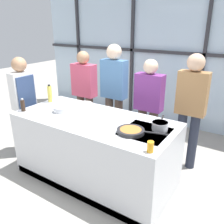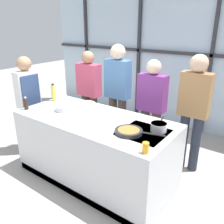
{
  "view_description": "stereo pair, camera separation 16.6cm",
  "coord_description": "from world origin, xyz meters",
  "px_view_note": "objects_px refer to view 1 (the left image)",
  "views": [
    {
      "loc": [
        1.77,
        -2.29,
        2.1
      ],
      "look_at": [
        0.22,
        0.1,
        1.03
      ],
      "focal_mm": 38.0,
      "sensor_mm": 36.0,
      "label": 1
    },
    {
      "loc": [
        1.91,
        -2.2,
        2.1
      ],
      "look_at": [
        0.22,
        0.1,
        1.03
      ],
      "focal_mm": 38.0,
      "sensor_mm": 36.0,
      "label": 2
    }
  ],
  "objects_px": {
    "spectator_center_right": "(149,104)",
    "juice_glass_near": "(150,147)",
    "oil_bottle": "(50,94)",
    "chef": "(24,100)",
    "frying_pan": "(131,131)",
    "spectator_far_right": "(191,105)",
    "saucepan": "(160,126)",
    "white_plate": "(84,104)",
    "spectator_center_left": "(114,90)",
    "mixing_bowl": "(60,109)",
    "spectator_far_left": "(84,90)",
    "pepper_grinder": "(23,105)"
  },
  "relations": [
    {
      "from": "oil_bottle",
      "to": "spectator_center_left",
      "type": "bearing_deg",
      "value": 51.66
    },
    {
      "from": "saucepan",
      "to": "mixing_bowl",
      "type": "height_order",
      "value": "saucepan"
    },
    {
      "from": "frying_pan",
      "to": "spectator_far_left",
      "type": "bearing_deg",
      "value": 144.82
    },
    {
      "from": "oil_bottle",
      "to": "pepper_grinder",
      "type": "distance_m",
      "value": 0.51
    },
    {
      "from": "white_plate",
      "to": "juice_glass_near",
      "type": "height_order",
      "value": "juice_glass_near"
    },
    {
      "from": "chef",
      "to": "spectator_far_right",
      "type": "distance_m",
      "value": 2.58
    },
    {
      "from": "spectator_far_right",
      "to": "saucepan",
      "type": "distance_m",
      "value": 0.89
    },
    {
      "from": "oil_bottle",
      "to": "spectator_center_right",
      "type": "bearing_deg",
      "value": 32.47
    },
    {
      "from": "spectator_center_right",
      "to": "oil_bottle",
      "type": "xyz_separation_m",
      "value": [
        -1.31,
        -0.84,
        0.16
      ]
    },
    {
      "from": "spectator_center_right",
      "to": "spectator_far_right",
      "type": "height_order",
      "value": "spectator_far_right"
    },
    {
      "from": "mixing_bowl",
      "to": "spectator_center_left",
      "type": "bearing_deg",
      "value": 79.25
    },
    {
      "from": "pepper_grinder",
      "to": "spectator_center_left",
      "type": "bearing_deg",
      "value": 63.37
    },
    {
      "from": "spectator_far_left",
      "to": "frying_pan",
      "type": "bearing_deg",
      "value": 144.82
    },
    {
      "from": "spectator_center_left",
      "to": "frying_pan",
      "type": "height_order",
      "value": "spectator_center_left"
    },
    {
      "from": "spectator_center_left",
      "to": "mixing_bowl",
      "type": "relative_size",
      "value": 8.89
    },
    {
      "from": "spectator_center_right",
      "to": "white_plate",
      "type": "relative_size",
      "value": 5.96
    },
    {
      "from": "spectator_far_left",
      "to": "spectator_center_right",
      "type": "relative_size",
      "value": 1.03
    },
    {
      "from": "frying_pan",
      "to": "white_plate",
      "type": "bearing_deg",
      "value": 155.66
    },
    {
      "from": "oil_bottle",
      "to": "white_plate",
      "type": "bearing_deg",
      "value": 20.58
    },
    {
      "from": "pepper_grinder",
      "to": "juice_glass_near",
      "type": "distance_m",
      "value": 1.99
    },
    {
      "from": "spectator_center_right",
      "to": "juice_glass_near",
      "type": "distance_m",
      "value": 1.56
    },
    {
      "from": "spectator_center_right",
      "to": "spectator_far_right",
      "type": "distance_m",
      "value": 0.66
    },
    {
      "from": "spectator_far_left",
      "to": "white_plate",
      "type": "bearing_deg",
      "value": 128.87
    },
    {
      "from": "spectator_center_left",
      "to": "juice_glass_near",
      "type": "height_order",
      "value": "spectator_center_left"
    },
    {
      "from": "chef",
      "to": "mixing_bowl",
      "type": "distance_m",
      "value": 0.86
    },
    {
      "from": "mixing_bowl",
      "to": "juice_glass_near",
      "type": "bearing_deg",
      "value": -12.32
    },
    {
      "from": "spectator_far_left",
      "to": "mixing_bowl",
      "type": "relative_size",
      "value": 8.15
    },
    {
      "from": "spectator_far_left",
      "to": "pepper_grinder",
      "type": "relative_size",
      "value": 8.52
    },
    {
      "from": "spectator_far_right",
      "to": "oil_bottle",
      "type": "height_order",
      "value": "spectator_far_right"
    },
    {
      "from": "chef",
      "to": "spectator_far_left",
      "type": "xyz_separation_m",
      "value": [
        0.41,
        1.03,
        -0.02
      ]
    },
    {
      "from": "spectator_far_left",
      "to": "juice_glass_near",
      "type": "distance_m",
      "value": 2.42
    },
    {
      "from": "spectator_center_left",
      "to": "pepper_grinder",
      "type": "xyz_separation_m",
      "value": [
        -0.67,
        -1.34,
        -0.02
      ]
    },
    {
      "from": "spectator_far_right",
      "to": "mixing_bowl",
      "type": "xyz_separation_m",
      "value": [
        -1.51,
        -1.08,
        -0.03
      ]
    },
    {
      "from": "white_plate",
      "to": "mixing_bowl",
      "type": "height_order",
      "value": "mixing_bowl"
    },
    {
      "from": "spectator_center_right",
      "to": "pepper_grinder",
      "type": "xyz_separation_m",
      "value": [
        -1.32,
        -1.34,
        0.11
      ]
    },
    {
      "from": "chef",
      "to": "frying_pan",
      "type": "xyz_separation_m",
      "value": [
        2.02,
        -0.11,
        0.01
      ]
    },
    {
      "from": "saucepan",
      "to": "juice_glass_near",
      "type": "height_order",
      "value": "juice_glass_near"
    },
    {
      "from": "frying_pan",
      "to": "juice_glass_near",
      "type": "bearing_deg",
      "value": -37.48
    },
    {
      "from": "saucepan",
      "to": "oil_bottle",
      "type": "height_order",
      "value": "oil_bottle"
    },
    {
      "from": "white_plate",
      "to": "pepper_grinder",
      "type": "height_order",
      "value": "pepper_grinder"
    },
    {
      "from": "spectator_center_right",
      "to": "frying_pan",
      "type": "distance_m",
      "value": 1.18
    },
    {
      "from": "mixing_bowl",
      "to": "spectator_far_right",
      "type": "bearing_deg",
      "value": 35.5
    },
    {
      "from": "white_plate",
      "to": "mixing_bowl",
      "type": "distance_m",
      "value": 0.44
    },
    {
      "from": "oil_bottle",
      "to": "mixing_bowl",
      "type": "bearing_deg",
      "value": -27.76
    },
    {
      "from": "pepper_grinder",
      "to": "saucepan",
      "type": "bearing_deg",
      "value": 13.7
    },
    {
      "from": "spectator_center_right",
      "to": "juice_glass_near",
      "type": "height_order",
      "value": "spectator_center_right"
    },
    {
      "from": "spectator_far_right",
      "to": "juice_glass_near",
      "type": "height_order",
      "value": "spectator_far_right"
    },
    {
      "from": "chef",
      "to": "juice_glass_near",
      "type": "height_order",
      "value": "chef"
    },
    {
      "from": "spectator_far_right",
      "to": "frying_pan",
      "type": "bearing_deg",
      "value": 72.88
    },
    {
      "from": "spectator_far_right",
      "to": "frying_pan",
      "type": "xyz_separation_m",
      "value": [
        -0.35,
        -1.13,
        -0.04
      ]
    }
  ]
}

